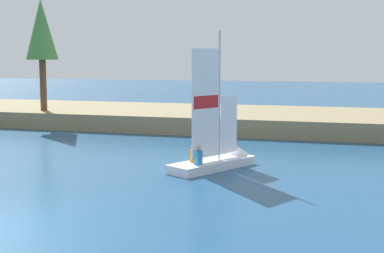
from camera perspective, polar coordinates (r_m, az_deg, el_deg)
shore_bank at (r=36.57m, az=1.16°, el=0.93°), size 80.00×10.13×1.08m
shoreline_tree_centre at (r=37.49m, az=-15.82°, el=9.77°), size 2.13×2.13×7.45m
sailboat at (r=22.71m, az=3.45°, el=-3.23°), size 3.32×4.67×6.10m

